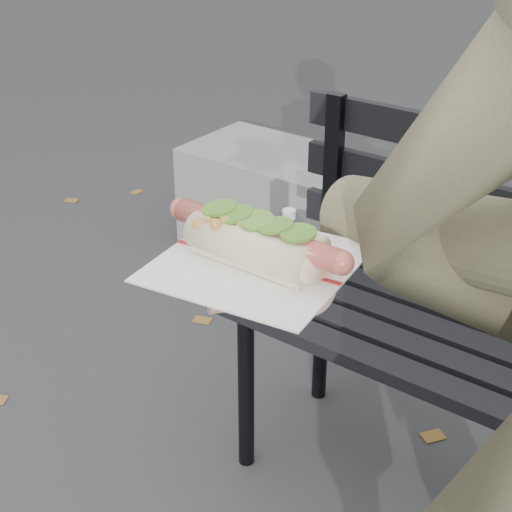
% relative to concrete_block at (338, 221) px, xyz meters
% --- Properties ---
extents(concrete_block, '(1.20, 0.40, 0.40)m').
position_rel_concrete_block_xyz_m(concrete_block, '(0.00, 0.00, 0.00)').
color(concrete_block, slate).
rests_on(concrete_block, ground).
extents(held_hotdog, '(0.62, 0.31, 0.20)m').
position_rel_concrete_block_xyz_m(held_hotdog, '(1.05, -1.57, 0.87)').
color(held_hotdog, '#4C4833').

